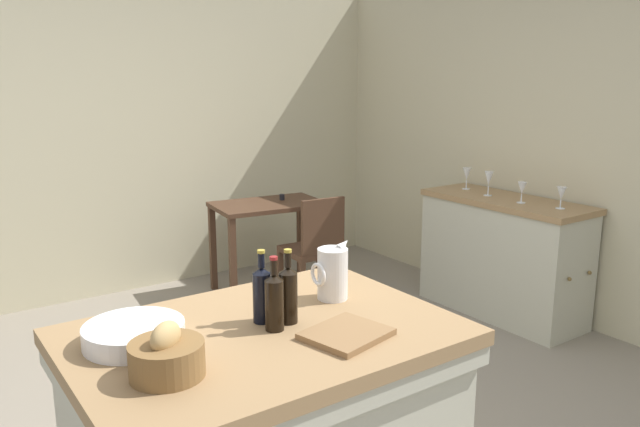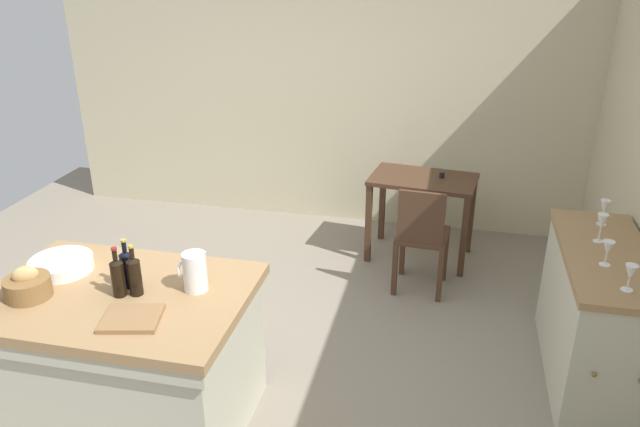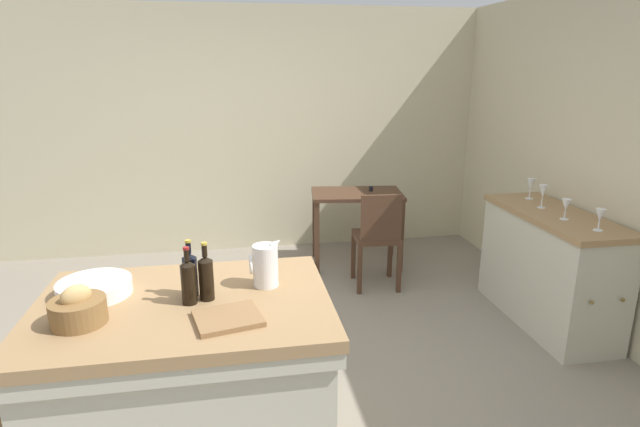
{
  "view_description": "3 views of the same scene",
  "coord_description": "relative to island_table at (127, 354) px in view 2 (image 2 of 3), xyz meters",
  "views": [
    {
      "loc": [
        -1.52,
        -2.59,
        1.83
      ],
      "look_at": [
        0.45,
        0.22,
        1.05
      ],
      "focal_mm": 35.2,
      "sensor_mm": 36.0,
      "label": 1
    },
    {
      "loc": [
        1.28,
        -3.24,
        2.61
      ],
      "look_at": [
        0.47,
        0.39,
        0.99
      ],
      "focal_mm": 34.49,
      "sensor_mm": 36.0,
      "label": 2
    },
    {
      "loc": [
        -0.17,
        -3.0,
        1.98
      ],
      "look_at": [
        0.39,
        0.15,
        1.06
      ],
      "focal_mm": 28.64,
      "sensor_mm": 36.0,
      "label": 3
    }
  ],
  "objects": [
    {
      "name": "wine_bottle_amber",
      "position": [
        0.04,
        0.07,
        0.52
      ],
      "size": [
        0.07,
        0.07,
        0.29
      ],
      "color": "black",
      "rests_on": "island_table"
    },
    {
      "name": "cutting_board",
      "position": [
        0.21,
        -0.23,
        0.42
      ],
      "size": [
        0.33,
        0.3,
        0.02
      ],
      "primitive_type": "cube",
      "rotation": [
        0.0,
        0.0,
        0.23
      ],
      "color": "olive",
      "rests_on": "island_table"
    },
    {
      "name": "bread_basket",
      "position": [
        -0.44,
        -0.14,
        0.47
      ],
      "size": [
        0.24,
        0.24,
        0.18
      ],
      "color": "brown",
      "rests_on": "island_table"
    },
    {
      "name": "wine_glass_right",
      "position": [
        2.73,
        1.47,
        0.55
      ],
      "size": [
        0.07,
        0.07,
        0.17
      ],
      "color": "white",
      "rests_on": "side_cabinet"
    },
    {
      "name": "wine_bottle_dark",
      "position": [
        0.12,
        0.01,
        0.53
      ],
      "size": [
        0.07,
        0.07,
        0.29
      ],
      "color": "black",
      "rests_on": "island_table"
    },
    {
      "name": "pitcher",
      "position": [
        0.41,
        0.12,
        0.52
      ],
      "size": [
        0.17,
        0.13,
        0.26
      ],
      "color": "white",
      "rests_on": "island_table"
    },
    {
      "name": "wall_back",
      "position": [
        0.43,
        3.26,
        0.82
      ],
      "size": [
        5.32,
        0.12,
        2.6
      ],
      "primitive_type": "cube",
      "color": "beige",
      "rests_on": "ground"
    },
    {
      "name": "island_table",
      "position": [
        0.0,
        0.0,
        0.0
      ],
      "size": [
        1.42,
        1.01,
        0.88
      ],
      "color": "#99754C",
      "rests_on": "ground"
    },
    {
      "name": "wash_bowl",
      "position": [
        -0.44,
        0.16,
        0.44
      ],
      "size": [
        0.36,
        0.36,
        0.07
      ],
      "primitive_type": "cylinder",
      "color": "white",
      "rests_on": "island_table"
    },
    {
      "name": "wooden_chair",
      "position": [
        1.54,
        1.89,
        0.03
      ],
      "size": [
        0.43,
        0.43,
        0.92
      ],
      "color": "#472D1E",
      "rests_on": "ground"
    },
    {
      "name": "side_cabinet",
      "position": [
        2.69,
        1.03,
        -0.02
      ],
      "size": [
        0.52,
        1.31,
        0.91
      ],
      "color": "#99754C",
      "rests_on": "ground"
    },
    {
      "name": "ground_plane",
      "position": [
        0.43,
        0.66,
        -0.48
      ],
      "size": [
        6.76,
        6.76,
        0.0
      ],
      "primitive_type": "plane",
      "color": "gray"
    },
    {
      "name": "wine_bottle_green",
      "position": [
        0.03,
        -0.02,
        0.52
      ],
      "size": [
        0.07,
        0.07,
        0.29
      ],
      "color": "black",
      "rests_on": "island_table"
    },
    {
      "name": "wine_glass_far_left",
      "position": [
        2.7,
        0.58,
        0.54
      ],
      "size": [
        0.07,
        0.07,
        0.15
      ],
      "color": "white",
      "rests_on": "side_cabinet"
    },
    {
      "name": "writing_desk",
      "position": [
        1.49,
        2.51,
        0.16
      ],
      "size": [
        0.96,
        0.67,
        0.82
      ],
      "color": "#472D1E",
      "rests_on": "ground"
    },
    {
      "name": "wine_glass_left",
      "position": [
        2.64,
        0.86,
        0.54
      ],
      "size": [
        0.07,
        0.07,
        0.15
      ],
      "color": "white",
      "rests_on": "side_cabinet"
    },
    {
      "name": "wine_glass_middle",
      "position": [
        2.66,
        1.18,
        0.56
      ],
      "size": [
        0.07,
        0.07,
        0.19
      ],
      "color": "white",
      "rests_on": "side_cabinet"
    },
    {
      "name": "wicker_hamper",
      "position": [
        -0.96,
        0.17,
        -0.34
      ],
      "size": [
        0.33,
        0.33,
        0.28
      ],
      "primitive_type": "cylinder",
      "color": "brown",
      "rests_on": "ground"
    }
  ]
}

